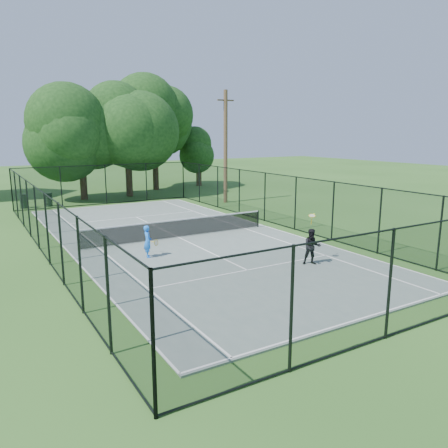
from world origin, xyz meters
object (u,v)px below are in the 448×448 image
tennis_net (178,227)px  player_black (312,247)px  player_blue (148,241)px  utility_pole (226,147)px  trash_bin_right (48,200)px  trash_bin_left (24,201)px

tennis_net → player_black: bearing=-69.1°
player_blue → utility_pole: bearing=46.9°
trash_bin_right → utility_pole: utility_pole is taller
player_blue → player_black: size_ratio=0.69×
utility_pole → player_blue: size_ratio=6.09×
trash_bin_left → utility_pole: 15.29m
trash_bin_right → utility_pole: bearing=-22.7°
tennis_net → player_blue: (-2.66, -2.64, 0.18)m
player_black → utility_pole: bearing=71.0°
utility_pole → trash_bin_right: bearing=157.3°
tennis_net → player_black: (2.70, -7.08, 0.23)m
trash_bin_right → player_black: 22.23m
trash_bin_left → player_blue: bearing=-79.8°
tennis_net → trash_bin_left: trash_bin_left is taller
tennis_net → trash_bin_right: 14.67m
tennis_net → player_black: 7.58m
tennis_net → player_black: player_black is taller
player_black → tennis_net: bearing=110.9°
utility_pole → tennis_net: bearing=-132.4°
player_blue → player_black: player_black is taller
tennis_net → utility_pole: size_ratio=1.19×
trash_bin_left → player_black: bearing=-68.4°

